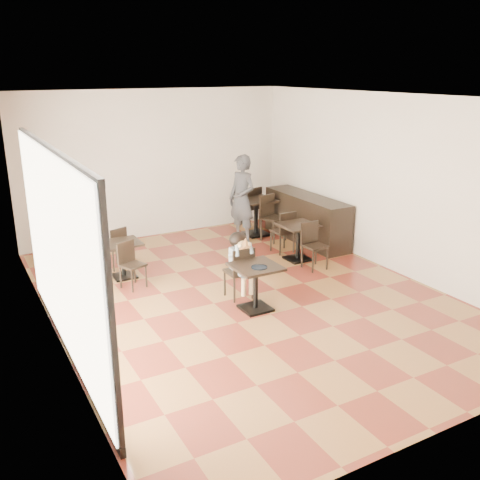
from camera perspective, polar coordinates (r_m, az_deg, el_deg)
floor at (r=8.90m, az=0.60°, el=-6.02°), size 6.00×8.00×0.01m
ceiling at (r=8.15m, az=0.67°, el=15.04°), size 6.00×8.00×0.01m
wall_back at (r=11.95m, az=-8.97°, el=7.99°), size 6.00×0.01×3.20m
wall_front at (r=5.44m, az=22.00°, el=-5.05°), size 6.00×0.01×3.20m
wall_left at (r=7.42m, az=-19.96°, el=1.13°), size 0.01×8.00×3.20m
wall_right at (r=10.17m, az=15.58°, el=5.84°), size 0.01×8.00×3.20m
storefront_window at (r=7.01m, az=-18.85°, el=-1.42°), size 0.04×4.50×2.60m
child_table at (r=8.29m, az=1.68°, el=-5.10°), size 0.69×0.69×0.73m
child_chair at (r=8.71m, az=-0.16°, el=-3.42°), size 0.40×0.40×0.88m
child at (r=8.67m, az=-0.16°, el=-2.72°), size 0.40×0.55×1.11m
plate at (r=8.08m, az=2.07°, el=-2.91°), size 0.25×0.25×0.01m
pizza_slice at (r=8.38m, az=0.46°, el=-0.53°), size 0.26×0.20×0.06m
adult_patron at (r=11.39m, az=0.20°, el=4.37°), size 0.62×0.79×1.89m
cafe_table_mid at (r=10.49m, az=6.20°, el=-0.23°), size 0.71×0.71×0.73m
cafe_table_left at (r=9.80m, az=-12.35°, el=-2.06°), size 0.82×0.82×0.67m
cafe_table_back at (r=12.03m, az=1.71°, el=2.47°), size 0.96×0.96×0.83m
chair_mid_a at (r=10.90m, az=4.56°, el=0.92°), size 0.40×0.40×0.87m
chair_mid_b at (r=10.05m, az=8.00°, el=-0.68°), size 0.40×0.40×0.87m
chair_left_a at (r=10.28m, az=-13.28°, el=-0.78°), size 0.47×0.47×0.80m
chair_left_b at (r=9.28m, az=-11.37°, el=-2.68°), size 0.47×0.47×0.80m
chair_back_a at (r=12.53m, az=0.90°, el=3.49°), size 0.55×0.55×0.99m
chair_back_b at (r=11.62m, az=3.61°, el=2.31°), size 0.55×0.55×0.99m
service_counter at (r=11.68m, az=7.09°, el=2.31°), size 0.60×2.40×1.00m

